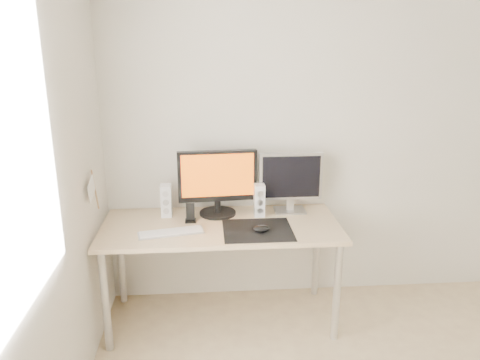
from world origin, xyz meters
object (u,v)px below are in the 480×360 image
desk (221,235)px  main_monitor (218,180)px  keyboard (171,232)px  mouse (261,229)px  speaker_right (259,200)px  phone_dock (190,216)px  speaker_left (166,201)px  second_monitor (291,179)px

desk → main_monitor: size_ratio=2.90×
main_monitor → keyboard: main_monitor is taller
mouse → speaker_right: 0.30m
keyboard → phone_dock: phone_dock is taller
speaker_left → keyboard: 0.33m
mouse → desk: size_ratio=0.07×
mouse → main_monitor: 0.49m
mouse → speaker_right: bearing=86.0°
mouse → phone_dock: size_ratio=0.85×
speaker_left → desk: bearing=-25.8°
second_monitor → keyboard: 0.93m
mouse → speaker_left: bearing=152.1°
second_monitor → speaker_right: bearing=-163.2°
speaker_right → speaker_left: bearing=176.1°
speaker_left → phone_dock: bearing=-36.0°
main_monitor → speaker_right: 0.32m
speaker_left → keyboard: speaker_left is taller
desk → speaker_left: 0.46m
desk → second_monitor: size_ratio=3.55×
desk → phone_dock: phone_dock is taller
mouse → desk: 0.31m
speaker_right → phone_dock: speaker_right is taller
desk → keyboard: bearing=-157.8°
mouse → second_monitor: 0.49m
speaker_left → main_monitor: bearing=0.5°
main_monitor → speaker_right: main_monitor is taller
desk → mouse: bearing=-30.9°
phone_dock → mouse: bearing=-24.6°
main_monitor → keyboard: size_ratio=1.27×
second_monitor → speaker_right: size_ratio=1.96×
main_monitor → phone_dock: 0.31m
main_monitor → speaker_left: bearing=-179.5°
mouse → desk: mouse is taller
mouse → speaker_left: speaker_left is taller
mouse → speaker_right: speaker_right is taller
mouse → speaker_left: size_ratio=0.49×
desk → phone_dock: (-0.20, 0.06, 0.12)m
desk → second_monitor: (0.51, 0.21, 0.32)m
desk → second_monitor: bearing=22.2°
second_monitor → speaker_left: 0.89m
main_monitor → speaker_left: (-0.36, -0.00, -0.14)m
keyboard → phone_dock: 0.23m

